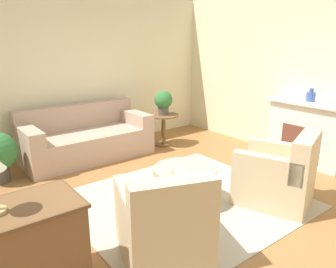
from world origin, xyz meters
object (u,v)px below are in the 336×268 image
(potted_plant_on_side_table, at_px, (163,101))
(armchair_left, at_px, (164,226))
(armchair_right, at_px, (279,177))
(dresser, at_px, (3,259))
(couch, at_px, (86,139))
(ottoman_table, at_px, (185,181))
(side_table, at_px, (163,124))
(vase_mantel_near, at_px, (311,96))

(potted_plant_on_side_table, bearing_deg, armchair_left, -127.08)
(armchair_left, bearing_deg, armchair_right, -0.00)
(armchair_right, height_order, dresser, armchair_right)
(couch, distance_m, armchair_right, 3.27)
(dresser, bearing_deg, ottoman_table, 10.97)
(side_table, xyz_separation_m, potted_plant_on_side_table, (0.00, 0.00, 0.45))
(couch, relative_size, vase_mantel_near, 10.36)
(side_table, xyz_separation_m, vase_mantel_near, (1.26, -2.21, 0.71))
(side_table, xyz_separation_m, dresser, (-3.37, -2.46, -0.01))
(armchair_left, bearing_deg, couch, 78.57)
(armchair_left, height_order, vase_mantel_near, vase_mantel_near)
(couch, bearing_deg, armchair_left, -101.43)
(dresser, bearing_deg, armchair_left, -13.21)
(armchair_left, xyz_separation_m, armchair_right, (1.80, -0.00, 0.00))
(potted_plant_on_side_table, bearing_deg, armchair_right, -95.95)
(armchair_right, height_order, vase_mantel_near, vase_mantel_near)
(armchair_right, distance_m, potted_plant_on_side_table, 2.82)
(couch, distance_m, side_table, 1.50)
(couch, height_order, dresser, couch)
(side_table, bearing_deg, potted_plant_on_side_table, 0.00)
(armchair_left, distance_m, dresser, 1.32)
(side_table, relative_size, dresser, 0.51)
(armchair_right, xyz_separation_m, ottoman_table, (-0.93, 0.72, -0.06))
(armchair_right, relative_size, ottoman_table, 1.37)
(armchair_right, bearing_deg, potted_plant_on_side_table, 84.05)
(side_table, height_order, vase_mantel_near, vase_mantel_near)
(armchair_left, height_order, side_table, armchair_left)
(armchair_left, bearing_deg, vase_mantel_near, 9.35)
(vase_mantel_near, bearing_deg, armchair_left, -170.65)
(dresser, height_order, vase_mantel_near, vase_mantel_near)
(armchair_left, distance_m, potted_plant_on_side_table, 3.50)
(armchair_right, bearing_deg, side_table, 84.05)
(armchair_right, bearing_deg, armchair_left, 180.00)
(couch, distance_m, ottoman_table, 2.35)
(armchair_right, xyz_separation_m, dresser, (-3.08, 0.30, 0.06))
(couch, height_order, armchair_right, armchair_right)
(side_table, bearing_deg, armchair_right, -95.95)
(couch, distance_m, vase_mantel_near, 3.79)
(ottoman_table, relative_size, dresser, 0.65)
(ottoman_table, xyz_separation_m, side_table, (1.21, 2.04, 0.12))
(dresser, xyz_separation_m, potted_plant_on_side_table, (3.37, 2.46, 0.45))
(vase_mantel_near, relative_size, potted_plant_on_side_table, 0.45)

